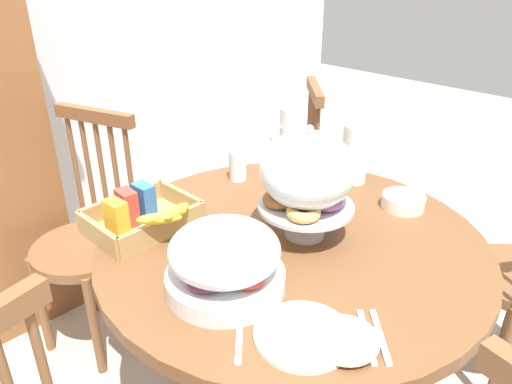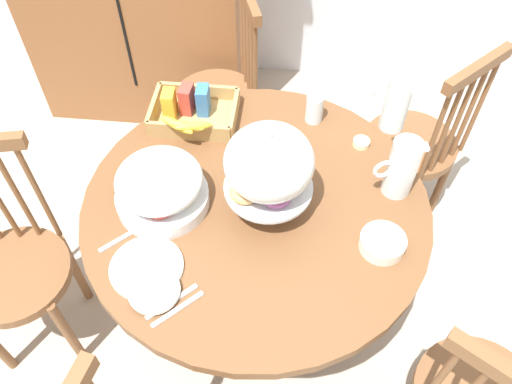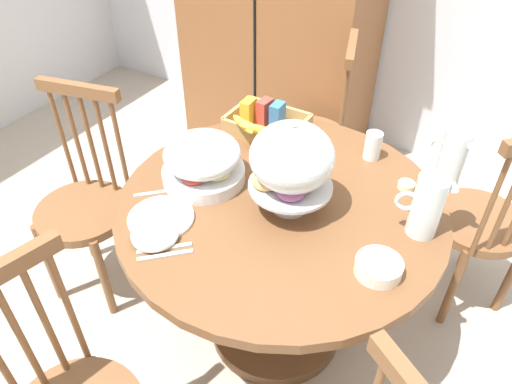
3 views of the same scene
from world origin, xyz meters
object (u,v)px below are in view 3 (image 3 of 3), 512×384
(cereal_bowl, at_px, (379,266))
(drinking_glass, at_px, (373,146))
(dining_table, at_px, (279,247))
(china_plate_small, at_px, (155,234))
(cereal_basket, at_px, (264,122))
(windsor_chair_facing_door, at_px, (86,208))
(pastry_stand_with_dome, at_px, (292,161))
(fruit_platter_covered, at_px, (203,161))
(china_plate_large, at_px, (161,218))
(butter_dish, at_px, (406,185))
(orange_juice_pitcher, at_px, (426,208))
(milk_pitcher, at_px, (451,160))
(windsor_chair_by_cabinet, at_px, (314,138))
(windsor_chair_near_window, at_px, (482,225))

(cereal_bowl, xyz_separation_m, drinking_glass, (-0.23, 0.55, 0.03))
(dining_table, distance_m, china_plate_small, 0.51)
(cereal_basket, height_order, drinking_glass, cereal_basket)
(windsor_chair_facing_door, bearing_deg, china_plate_small, -17.93)
(cereal_basket, bearing_deg, drinking_glass, 6.44)
(drinking_glass, bearing_deg, pastry_stand_with_dome, -107.53)
(cereal_basket, xyz_separation_m, china_plate_small, (0.02, -0.73, -0.03))
(windsor_chair_facing_door, xyz_separation_m, fruit_platter_covered, (0.56, 0.13, 0.37))
(china_plate_small, bearing_deg, fruit_platter_covered, 97.82)
(china_plate_large, bearing_deg, drinking_glass, 55.96)
(dining_table, xyz_separation_m, pastry_stand_with_dome, (0.04, -0.01, 0.42))
(windsor_chair_facing_door, relative_size, fruit_platter_covered, 3.25)
(cereal_basket, height_order, butter_dish, cereal_basket)
(butter_dish, bearing_deg, orange_juice_pitcher, -61.55)
(windsor_chair_facing_door, height_order, milk_pitcher, windsor_chair_facing_door)
(china_plate_large, relative_size, drinking_glass, 2.00)
(orange_juice_pitcher, height_order, cereal_basket, orange_juice_pitcher)
(fruit_platter_covered, distance_m, cereal_bowl, 0.71)
(china_plate_large, bearing_deg, butter_dish, 42.02)
(windsor_chair_by_cabinet, distance_m, china_plate_large, 1.16)
(windsor_chair_by_cabinet, height_order, china_plate_small, windsor_chair_by_cabinet)
(windsor_chair_by_cabinet, relative_size, windsor_chair_facing_door, 1.00)
(cereal_basket, bearing_deg, dining_table, -52.45)
(drinking_glass, bearing_deg, cereal_basket, -173.56)
(fruit_platter_covered, height_order, china_plate_small, fruit_platter_covered)
(dining_table, relative_size, orange_juice_pitcher, 5.30)
(dining_table, xyz_separation_m, cereal_basket, (-0.28, 0.36, 0.27))
(windsor_chair_near_window, bearing_deg, china_plate_small, -132.73)
(cereal_bowl, height_order, butter_dish, cereal_bowl)
(dining_table, height_order, butter_dish, butter_dish)
(china_plate_large, bearing_deg, dining_table, 43.77)
(milk_pitcher, distance_m, butter_dish, 0.18)
(china_plate_small, bearing_deg, dining_table, 55.03)
(milk_pitcher, bearing_deg, butter_dish, -135.65)
(china_plate_small, distance_m, butter_dish, 0.90)
(cereal_bowl, bearing_deg, orange_juice_pitcher, 76.39)
(orange_juice_pitcher, height_order, drinking_glass, orange_juice_pitcher)
(orange_juice_pitcher, relative_size, cereal_bowl, 1.54)
(windsor_chair_by_cabinet, xyz_separation_m, china_plate_small, (-0.00, -1.20, 0.30))
(orange_juice_pitcher, bearing_deg, dining_table, -167.70)
(china_plate_large, bearing_deg, orange_juice_pitcher, 27.02)
(fruit_platter_covered, distance_m, china_plate_small, 0.34)
(cereal_bowl, height_order, drinking_glass, drinking_glass)
(china_plate_small, bearing_deg, china_plate_large, 118.25)
(dining_table, xyz_separation_m, milk_pitcher, (0.46, 0.41, 0.32))
(china_plate_small, relative_size, butter_dish, 2.50)
(china_plate_large, xyz_separation_m, china_plate_small, (0.04, -0.08, 0.01))
(dining_table, height_order, milk_pitcher, milk_pitcher)
(butter_dish, bearing_deg, china_plate_small, -132.37)
(orange_juice_pitcher, distance_m, china_plate_large, 0.85)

